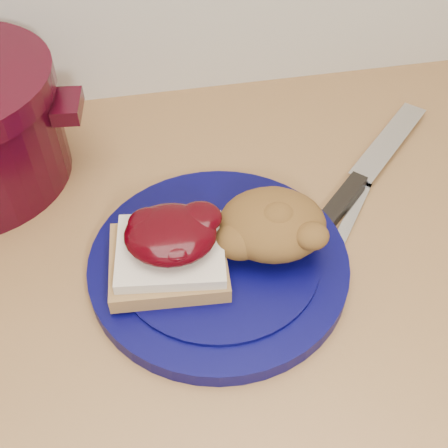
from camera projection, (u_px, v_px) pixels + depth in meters
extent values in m
cube|color=beige|center=(199.00, 411.00, 1.00)|extent=(4.00, 0.60, 0.86)
cylinder|color=#040439|center=(219.00, 263.00, 0.62)|extent=(0.33, 0.33, 0.02)
cube|color=olive|center=(168.00, 262.00, 0.59)|extent=(0.13, 0.11, 0.02)
cube|color=beige|center=(171.00, 250.00, 0.58)|extent=(0.12, 0.11, 0.01)
ellipsoid|color=black|center=(170.00, 234.00, 0.57)|extent=(0.11, 0.10, 0.03)
ellipsoid|color=brown|center=(272.00, 224.00, 0.60)|extent=(0.13, 0.12, 0.06)
cube|color=black|center=(339.00, 205.00, 0.68)|extent=(0.10, 0.09, 0.02)
cube|color=silver|center=(389.00, 140.00, 0.76)|extent=(0.16, 0.15, 0.00)
cube|color=silver|center=(352.00, 214.00, 0.68)|extent=(0.12, 0.16, 0.00)
cube|color=black|center=(67.00, 106.00, 0.67)|extent=(0.04, 0.06, 0.02)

